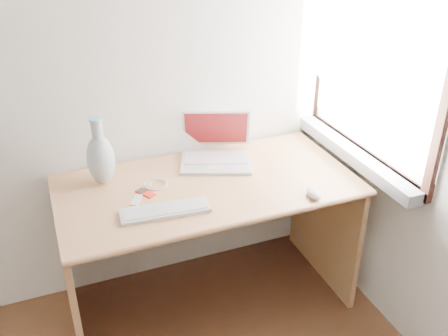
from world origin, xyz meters
name	(u,v)px	position (x,y,z in m)	size (l,w,h in m)	color
window	(370,58)	(1.72, 1.30, 1.28)	(0.11, 0.99, 1.10)	white
desk	(202,211)	(0.94, 1.46, 0.53)	(1.40, 0.70, 0.74)	tan
laptop	(213,151)	(1.04, 1.59, 0.79)	(0.41, 0.40, 0.24)	silver
external_keyboard	(165,210)	(0.69, 1.21, 0.75)	(0.39, 0.15, 0.02)	white
mouse	(314,193)	(1.34, 1.09, 0.76)	(0.06, 0.10, 0.04)	silver
ipod	(146,193)	(0.64, 1.39, 0.74)	(0.09, 0.10, 0.01)	red
cable_coil	(156,185)	(0.71, 1.45, 0.74)	(0.11, 0.11, 0.01)	white
remote	(136,200)	(0.59, 1.34, 0.74)	(0.03, 0.09, 0.01)	white
vase	(101,158)	(0.48, 1.56, 0.87)	(0.13, 0.13, 0.33)	silver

